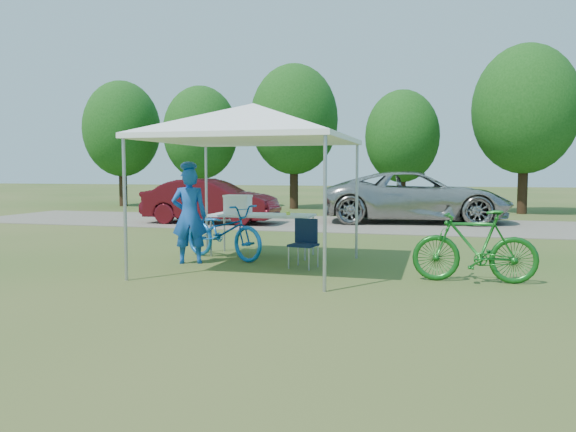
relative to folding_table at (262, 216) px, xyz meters
name	(u,v)px	position (x,y,z in m)	size (l,w,h in m)	color
ground	(254,268)	(0.29, -1.36, -0.76)	(100.00, 100.00, 0.00)	#2D5119
gravel_strip	(338,224)	(0.29, 6.64, -0.75)	(24.00, 5.00, 0.02)	gray
canopy	(253,108)	(0.29, -1.36, 1.90)	(4.53, 4.53, 3.00)	#A5A5AA
treeline	(357,123)	(-0.01, 12.68, 2.78)	(24.89, 4.28, 6.30)	#382314
folding_table	(262,216)	(0.00, 0.00, 0.00)	(1.94, 0.81, 0.80)	white
folding_chair	(305,239)	(1.08, -1.05, -0.28)	(0.49, 0.51, 0.82)	black
cooler	(238,204)	(-0.50, 0.00, 0.23)	(0.50, 0.34, 0.36)	white
ice_cream_cup	(288,213)	(0.53, -0.05, 0.07)	(0.08, 0.08, 0.06)	#D8EC37
cyclist	(189,216)	(-0.96, -1.19, 0.08)	(0.61, 0.40, 1.67)	blue
bike_blue	(223,232)	(-0.58, -0.56, -0.25)	(0.67, 1.93, 1.01)	blue
bike_green	(475,246)	(3.77, -1.67, -0.22)	(0.50, 1.77, 1.06)	#16661C
minivan	(416,197)	(2.55, 7.71, 0.06)	(2.64, 5.72, 1.59)	#AAA9A5
sedan	(211,201)	(-3.49, 5.74, -0.06)	(1.43, 4.11, 1.36)	#530D15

